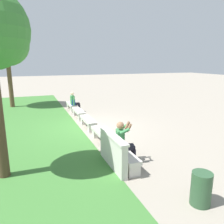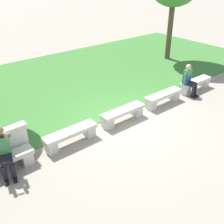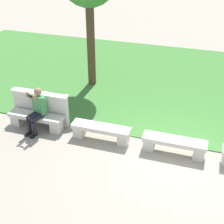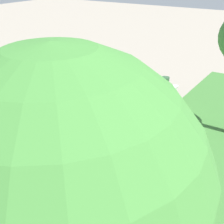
{
  "view_description": "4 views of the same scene",
  "coord_description": "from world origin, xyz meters",
  "px_view_note": "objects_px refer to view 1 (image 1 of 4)",
  "views": [
    {
      "loc": [
        -9.59,
        2.5,
        3.06
      ],
      "look_at": [
        -1.72,
        -0.54,
        1.1
      ],
      "focal_mm": 35.0,
      "sensor_mm": 36.0,
      "label": 1
    },
    {
      "loc": [
        -5.08,
        -5.7,
        4.63
      ],
      "look_at": [
        -0.73,
        -0.33,
        0.75
      ],
      "focal_mm": 42.0,
      "sensor_mm": 36.0,
      "label": 2
    },
    {
      "loc": [
        0.43,
        -6.73,
        5.21
      ],
      "look_at": [
        -1.67,
        -0.11,
        1.03
      ],
      "focal_mm": 50.0,
      "sensor_mm": 36.0,
      "label": 3
    },
    {
      "loc": [
        8.15,
        5.24,
        6.13
      ],
      "look_at": [
        -0.71,
        -0.49,
        1.09
      ],
      "focal_mm": 50.0,
      "sensor_mm": 36.0,
      "label": 4
    }
  ],
  "objects_px": {
    "person_distant": "(74,101)",
    "bench_far": "(79,113)",
    "bench_mid": "(88,122)",
    "bench_main": "(123,156)",
    "bench_end": "(72,106)",
    "trash_bin": "(201,189)",
    "tree_left_background": "(6,44)",
    "person_photographer": "(124,140)",
    "backpack": "(73,102)",
    "bench_near": "(102,135)"
  },
  "relations": [
    {
      "from": "bench_mid",
      "to": "backpack",
      "type": "distance_m",
      "value": 3.4
    },
    {
      "from": "bench_near",
      "to": "person_distant",
      "type": "relative_size",
      "value": 1.32
    },
    {
      "from": "bench_mid",
      "to": "bench_far",
      "type": "height_order",
      "value": "same"
    },
    {
      "from": "bench_main",
      "to": "bench_mid",
      "type": "xyz_separation_m",
      "value": [
        4.05,
        0.0,
        0.0
      ]
    },
    {
      "from": "bench_near",
      "to": "bench_mid",
      "type": "relative_size",
      "value": 1.0
    },
    {
      "from": "bench_far",
      "to": "trash_bin",
      "type": "height_order",
      "value": "trash_bin"
    },
    {
      "from": "bench_main",
      "to": "bench_far",
      "type": "height_order",
      "value": "same"
    },
    {
      "from": "bench_far",
      "to": "tree_left_background",
      "type": "bearing_deg",
      "value": 39.0
    },
    {
      "from": "bench_far",
      "to": "person_distant",
      "type": "bearing_deg",
      "value": -2.67
    },
    {
      "from": "person_photographer",
      "to": "person_distant",
      "type": "xyz_separation_m",
      "value": [
        7.37,
        0.01,
        -0.06
      ]
    },
    {
      "from": "bench_main",
      "to": "person_photographer",
      "type": "relative_size",
      "value": 1.26
    },
    {
      "from": "tree_left_background",
      "to": "person_photographer",
      "type": "bearing_deg",
      "value": -160.58
    },
    {
      "from": "bench_near",
      "to": "bench_far",
      "type": "height_order",
      "value": "same"
    },
    {
      "from": "bench_end",
      "to": "tree_left_background",
      "type": "height_order",
      "value": "tree_left_background"
    },
    {
      "from": "bench_far",
      "to": "bench_mid",
      "type": "bearing_deg",
      "value": 180.0
    },
    {
      "from": "tree_left_background",
      "to": "trash_bin",
      "type": "distance_m",
      "value": 14.05
    },
    {
      "from": "bench_mid",
      "to": "person_photographer",
      "type": "xyz_separation_m",
      "value": [
        -3.92,
        -0.08,
        0.44
      ]
    },
    {
      "from": "bench_end",
      "to": "trash_bin",
      "type": "relative_size",
      "value": 2.22
    },
    {
      "from": "bench_end",
      "to": "tree_left_background",
      "type": "distance_m",
      "value": 5.78
    },
    {
      "from": "bench_mid",
      "to": "bench_far",
      "type": "xyz_separation_m",
      "value": [
        2.03,
        0.0,
        0.0
      ]
    },
    {
      "from": "bench_near",
      "to": "tree_left_background",
      "type": "bearing_deg",
      "value": 22.91
    },
    {
      "from": "bench_mid",
      "to": "bench_near",
      "type": "bearing_deg",
      "value": 180.0
    },
    {
      "from": "person_photographer",
      "to": "person_distant",
      "type": "bearing_deg",
      "value": 0.07
    },
    {
      "from": "bench_far",
      "to": "backpack",
      "type": "height_order",
      "value": "backpack"
    },
    {
      "from": "bench_mid",
      "to": "bench_end",
      "type": "xyz_separation_m",
      "value": [
        4.05,
        0.0,
        0.0
      ]
    },
    {
      "from": "person_photographer",
      "to": "bench_far",
      "type": "bearing_deg",
      "value": 0.72
    },
    {
      "from": "backpack",
      "to": "bench_main",
      "type": "bearing_deg",
      "value": -179.93
    },
    {
      "from": "bench_near",
      "to": "trash_bin",
      "type": "relative_size",
      "value": 2.22
    },
    {
      "from": "backpack",
      "to": "tree_left_background",
      "type": "relative_size",
      "value": 0.08
    },
    {
      "from": "bench_near",
      "to": "bench_end",
      "type": "xyz_separation_m",
      "value": [
        6.08,
        0.0,
        0.0
      ]
    },
    {
      "from": "bench_far",
      "to": "tree_left_background",
      "type": "distance_m",
      "value": 6.87
    },
    {
      "from": "person_distant",
      "to": "trash_bin",
      "type": "distance_m",
      "value": 9.84
    },
    {
      "from": "bench_main",
      "to": "bench_far",
      "type": "bearing_deg",
      "value": 0.0
    },
    {
      "from": "bench_far",
      "to": "person_distant",
      "type": "distance_m",
      "value": 1.47
    },
    {
      "from": "bench_near",
      "to": "person_photographer",
      "type": "xyz_separation_m",
      "value": [
        -1.9,
        -0.08,
        0.44
      ]
    },
    {
      "from": "bench_end",
      "to": "person_photographer",
      "type": "distance_m",
      "value": 7.99
    },
    {
      "from": "bench_far",
      "to": "person_photographer",
      "type": "bearing_deg",
      "value": -179.28
    },
    {
      "from": "bench_near",
      "to": "person_distant",
      "type": "bearing_deg",
      "value": -0.69
    },
    {
      "from": "bench_far",
      "to": "person_distant",
      "type": "xyz_separation_m",
      "value": [
        1.42,
        -0.07,
        0.38
      ]
    },
    {
      "from": "bench_end",
      "to": "bench_main",
      "type": "bearing_deg",
      "value": 180.0
    },
    {
      "from": "bench_end",
      "to": "trash_bin",
      "type": "xyz_separation_m",
      "value": [
        -10.41,
        -0.82,
        0.08
      ]
    },
    {
      "from": "bench_main",
      "to": "bench_end",
      "type": "height_order",
      "value": "same"
    },
    {
      "from": "person_distant",
      "to": "bench_far",
      "type": "bearing_deg",
      "value": 177.33
    },
    {
      "from": "bench_main",
      "to": "person_distant",
      "type": "height_order",
      "value": "person_distant"
    },
    {
      "from": "person_photographer",
      "to": "tree_left_background",
      "type": "relative_size",
      "value": 0.24
    },
    {
      "from": "bench_near",
      "to": "bench_mid",
      "type": "bearing_deg",
      "value": 0.0
    },
    {
      "from": "person_photographer",
      "to": "trash_bin",
      "type": "bearing_deg",
      "value": -163.06
    },
    {
      "from": "bench_end",
      "to": "tree_left_background",
      "type": "bearing_deg",
      "value": 56.19
    },
    {
      "from": "bench_far",
      "to": "trash_bin",
      "type": "bearing_deg",
      "value": -174.44
    },
    {
      "from": "bench_mid",
      "to": "backpack",
      "type": "relative_size",
      "value": 3.88
    }
  ]
}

